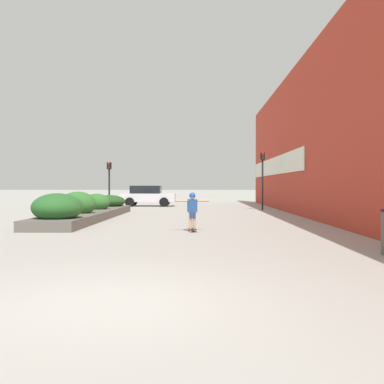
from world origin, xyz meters
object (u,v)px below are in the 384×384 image
(car_leftmost, at_px, (148,195))
(traffic_light_right, at_px, (263,171))
(skateboard, at_px, (192,230))
(skateboarder, at_px, (192,207))
(car_center_left, at_px, (353,196))
(traffic_light_left, at_px, (109,177))

(car_leftmost, bearing_deg, traffic_light_right, 58.05)
(car_leftmost, distance_m, traffic_light_right, 9.69)
(skateboard, bearing_deg, traffic_light_right, 60.56)
(skateboarder, xyz_separation_m, car_leftmost, (-3.82, 18.04, -0.03))
(car_center_left, relative_size, traffic_light_left, 1.54)
(traffic_light_left, relative_size, traffic_light_right, 0.84)
(car_center_left, relative_size, traffic_light_right, 1.29)
(skateboarder, height_order, traffic_light_right, traffic_light_right)
(car_leftmost, bearing_deg, traffic_light_left, -21.36)
(car_leftmost, xyz_separation_m, traffic_light_left, (-1.91, -4.88, 1.32))
(skateboarder, distance_m, car_center_left, 23.80)
(skateboarder, bearing_deg, car_center_left, 46.76)
(car_leftmost, xyz_separation_m, car_center_left, (16.44, 2.14, -0.05))
(skateboard, distance_m, car_center_left, 23.81)
(traffic_light_left, height_order, traffic_light_right, traffic_light_right)
(car_leftmost, height_order, traffic_light_left, traffic_light_left)
(skateboard, relative_size, skateboarder, 0.54)
(car_leftmost, bearing_deg, car_center_left, 97.41)
(skateboard, bearing_deg, traffic_light_left, 102.32)
(car_leftmost, height_order, traffic_light_right, traffic_light_right)
(skateboarder, relative_size, car_leftmost, 0.30)
(traffic_light_right, bearing_deg, car_center_left, 40.73)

